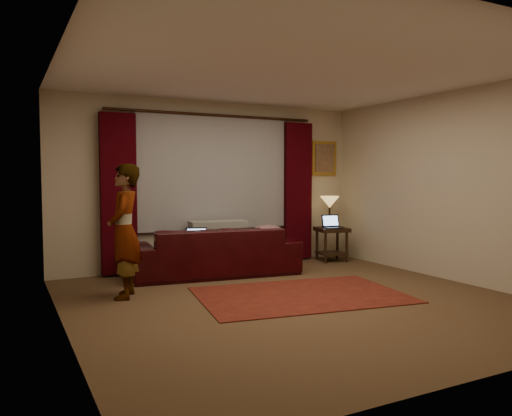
# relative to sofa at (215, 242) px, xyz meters

# --- Properties ---
(floor) EXTENTS (5.00, 5.00, 0.01)m
(floor) POSITION_rel_sofa_xyz_m (0.25, -1.83, -0.49)
(floor) COLOR brown
(floor) RESTS_ON ground
(ceiling) EXTENTS (5.00, 5.00, 0.02)m
(ceiling) POSITION_rel_sofa_xyz_m (0.25, -1.83, 2.12)
(ceiling) COLOR silver
(ceiling) RESTS_ON ground
(wall_back) EXTENTS (5.00, 0.02, 2.60)m
(wall_back) POSITION_rel_sofa_xyz_m (0.25, 0.67, 0.82)
(wall_back) COLOR #C1B29A
(wall_back) RESTS_ON ground
(wall_front) EXTENTS (5.00, 0.02, 2.60)m
(wall_front) POSITION_rel_sofa_xyz_m (0.25, -4.33, 0.82)
(wall_front) COLOR #C1B29A
(wall_front) RESTS_ON ground
(wall_left) EXTENTS (0.02, 5.00, 2.60)m
(wall_left) POSITION_rel_sofa_xyz_m (-2.25, -1.83, 0.82)
(wall_left) COLOR #C1B29A
(wall_left) RESTS_ON ground
(wall_right) EXTENTS (0.02, 5.00, 2.60)m
(wall_right) POSITION_rel_sofa_xyz_m (2.75, -1.83, 0.82)
(wall_right) COLOR #C1B29A
(wall_right) RESTS_ON ground
(sheer_curtain) EXTENTS (2.50, 0.05, 1.80)m
(sheer_curtain) POSITION_rel_sofa_xyz_m (0.25, 0.61, 1.02)
(sheer_curtain) COLOR #93939A
(sheer_curtain) RESTS_ON wall_back
(drape_left) EXTENTS (0.50, 0.14, 2.30)m
(drape_left) POSITION_rel_sofa_xyz_m (-1.25, 0.56, 0.70)
(drape_left) COLOR #300107
(drape_left) RESTS_ON floor
(drape_right) EXTENTS (0.50, 0.14, 2.30)m
(drape_right) POSITION_rel_sofa_xyz_m (1.75, 0.56, 0.70)
(drape_right) COLOR #300107
(drape_right) RESTS_ON floor
(curtain_rod) EXTENTS (0.04, 0.04, 3.40)m
(curtain_rod) POSITION_rel_sofa_xyz_m (0.25, 0.56, 1.90)
(curtain_rod) COLOR black
(curtain_rod) RESTS_ON wall_back
(picture_frame) EXTENTS (0.50, 0.04, 0.60)m
(picture_frame) POSITION_rel_sofa_xyz_m (2.35, 0.64, 1.27)
(picture_frame) COLOR gold
(picture_frame) RESTS_ON wall_back
(sofa) EXTENTS (2.50, 1.32, 0.96)m
(sofa) POSITION_rel_sofa_xyz_m (0.00, 0.00, 0.00)
(sofa) COLOR black
(sofa) RESTS_ON floor
(throw_blanket) EXTENTS (0.89, 0.44, 0.10)m
(throw_blanket) POSITION_rel_sofa_xyz_m (0.16, 0.27, 0.49)
(throw_blanket) COLOR gray
(throw_blanket) RESTS_ON sofa
(clothing_pile) EXTENTS (0.62, 0.53, 0.22)m
(clothing_pile) POSITION_rel_sofa_xyz_m (0.75, -0.23, 0.11)
(clothing_pile) COLOR #82535B
(clothing_pile) RESTS_ON sofa
(laptop_sofa) EXTENTS (0.40, 0.41, 0.22)m
(laptop_sofa) POSITION_rel_sofa_xyz_m (-0.34, -0.14, 0.11)
(laptop_sofa) COLOR black
(laptop_sofa) RESTS_ON sofa
(area_rug) EXTENTS (2.65, 1.97, 0.01)m
(area_rug) POSITION_rel_sofa_xyz_m (0.43, -1.65, -0.48)
(area_rug) COLOR maroon
(area_rug) RESTS_ON floor
(end_table) EXTENTS (0.59, 0.59, 0.57)m
(end_table) POSITION_rel_sofa_xyz_m (2.21, 0.20, -0.20)
(end_table) COLOR black
(end_table) RESTS_ON floor
(tiffany_lamp) EXTENTS (0.38, 0.38, 0.52)m
(tiffany_lamp) POSITION_rel_sofa_xyz_m (2.27, 0.34, 0.35)
(tiffany_lamp) COLOR olive
(tiffany_lamp) RESTS_ON end_table
(laptop_table) EXTENTS (0.35, 0.37, 0.22)m
(laptop_table) POSITION_rel_sofa_xyz_m (2.16, 0.09, 0.20)
(laptop_table) COLOR black
(laptop_table) RESTS_ON end_table
(person) EXTENTS (0.59, 0.59, 1.58)m
(person) POSITION_rel_sofa_xyz_m (-1.47, -0.79, 0.31)
(person) COLOR gray
(person) RESTS_ON floor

